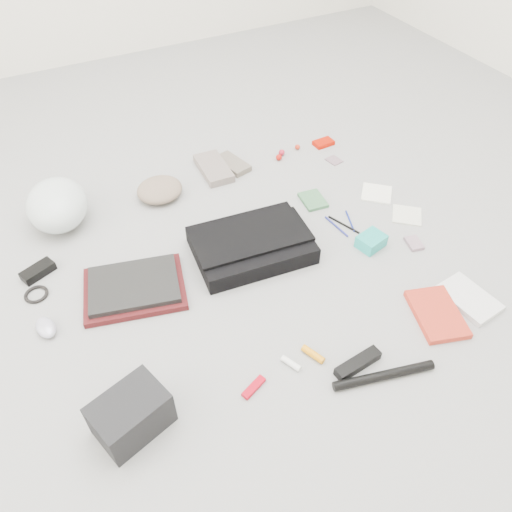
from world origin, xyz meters
name	(u,v)px	position (x,y,z in m)	size (l,w,h in m)	color
ground_plane	(256,266)	(0.00, 0.00, 0.00)	(4.00, 4.00, 0.00)	gray
messenger_bag	(251,245)	(0.02, 0.07, 0.03)	(0.42, 0.30, 0.07)	black
bag_flap	(251,237)	(0.02, 0.07, 0.08)	(0.42, 0.19, 0.01)	black
laptop_sleeve	(135,289)	(-0.43, 0.08, 0.01)	(0.34, 0.25, 0.02)	#4A1113
laptop	(134,285)	(-0.43, 0.08, 0.03)	(0.30, 0.22, 0.02)	black
bike_helmet	(57,205)	(-0.57, 0.57, 0.09)	(0.23, 0.29, 0.17)	white
beanie	(160,190)	(-0.17, 0.55, 0.03)	(0.19, 0.18, 0.07)	#836C5B
mitten_left	(214,168)	(0.10, 0.60, 0.02)	(0.11, 0.23, 0.03)	gray
mitten_right	(232,164)	(0.19, 0.60, 0.01)	(0.09, 0.17, 0.03)	#6C6357
power_brick	(38,271)	(-0.71, 0.32, 0.02)	(0.12, 0.05, 0.03)	black
cable_coil	(36,294)	(-0.73, 0.22, 0.01)	(0.08, 0.08, 0.01)	black
mouse	(46,327)	(-0.73, 0.05, 0.02)	(0.06, 0.09, 0.04)	#ABAAC1
camera_bag	(131,415)	(-0.58, -0.39, 0.06)	(0.19, 0.14, 0.13)	black
multitool	(254,387)	(-0.23, -0.44, 0.01)	(0.08, 0.02, 0.01)	#A10010
toiletry_tube_white	(291,363)	(-0.10, -0.42, 0.01)	(0.02, 0.02, 0.07)	white
toiletry_tube_orange	(313,354)	(-0.02, -0.42, 0.01)	(0.02, 0.02, 0.08)	orange
u_lock	(358,364)	(0.08, -0.52, 0.02)	(0.16, 0.04, 0.03)	black
bike_pump	(384,375)	(0.12, -0.58, 0.01)	(0.03, 0.03, 0.31)	black
book_red	(437,314)	(0.42, -0.48, 0.01)	(0.14, 0.21, 0.02)	red
book_white	(469,298)	(0.57, -0.47, 0.01)	(0.13, 0.19, 0.02)	silver
notepad	(313,200)	(0.38, 0.22, 0.01)	(0.09, 0.12, 0.01)	#396943
pen_blue	(336,226)	(0.38, 0.04, 0.00)	(0.01, 0.01, 0.14)	navy
pen_black	(344,225)	(0.41, 0.04, 0.00)	(0.01, 0.01, 0.15)	black
pen_navy	(350,221)	(0.44, 0.05, 0.00)	(0.01, 0.01, 0.12)	navy
accordion_wallet	(371,241)	(0.43, -0.10, 0.02)	(0.10, 0.08, 0.05)	#1CABA1
card_deck	(414,243)	(0.58, -0.17, 0.01)	(0.05, 0.07, 0.01)	gray
napkin_top	(377,193)	(0.65, 0.14, 0.00)	(0.12, 0.12, 0.01)	white
napkin_bottom	(407,215)	(0.67, -0.03, 0.00)	(0.11, 0.11, 0.01)	beige
lollipop_a	(279,157)	(0.40, 0.55, 0.01)	(0.03, 0.03, 0.03)	#B00F08
lollipop_b	(282,152)	(0.43, 0.58, 0.01)	(0.03, 0.03, 0.03)	#AC192F
lollipop_c	(297,147)	(0.52, 0.59, 0.01)	(0.02, 0.02, 0.02)	red
altoids_tin	(323,143)	(0.65, 0.57, 0.01)	(0.09, 0.06, 0.02)	#B81000
stamp_sheet	(334,160)	(0.62, 0.43, 0.00)	(0.06, 0.07, 0.00)	gray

